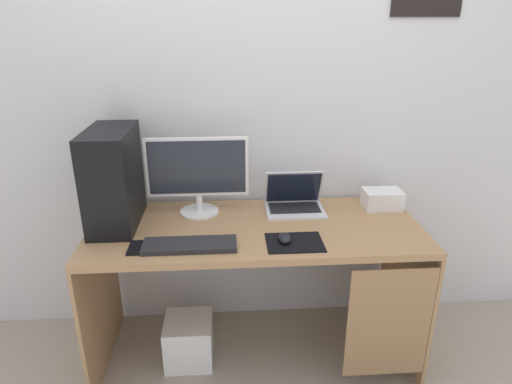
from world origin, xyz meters
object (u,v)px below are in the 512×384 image
at_px(projector, 382,199).
at_px(keyboard, 190,245).
at_px(monitor, 198,174).
at_px(cell_phone, 136,248).
at_px(pc_tower, 113,178).
at_px(mouse_left, 285,238).
at_px(subwoofer, 189,340).
at_px(laptop, 294,202).

xyz_separation_m(projector, keyboard, (-1.01, -0.38, -0.04)).
relative_size(monitor, cell_phone, 4.01).
distance_m(pc_tower, keyboard, 0.52).
xyz_separation_m(mouse_left, subwoofer, (-0.48, 0.14, -0.67)).
relative_size(pc_tower, cell_phone, 3.69).
bearing_deg(subwoofer, mouse_left, -16.33).
distance_m(pc_tower, subwoofer, 0.95).
relative_size(pc_tower, laptop, 1.55).
bearing_deg(keyboard, subwoofer, 107.94).
height_order(pc_tower, monitor, pc_tower).
bearing_deg(subwoofer, cell_phone, -139.59).
distance_m(laptop, subwoofer, 0.93).
distance_m(monitor, mouse_left, 0.58).
bearing_deg(cell_phone, keyboard, -0.95).
bearing_deg(subwoofer, pc_tower, 159.35).
relative_size(projector, mouse_left, 2.08).
bearing_deg(projector, laptop, 179.39).
height_order(keyboard, subwoofer, keyboard).
xyz_separation_m(monitor, projector, (0.99, 0.01, -0.17)).
xyz_separation_m(keyboard, cell_phone, (-0.24, 0.00, -0.01)).
distance_m(monitor, subwoofer, 0.90).
bearing_deg(projector, monitor, -179.52).
height_order(laptop, mouse_left, laptop).
distance_m(laptop, cell_phone, 0.86).
xyz_separation_m(pc_tower, mouse_left, (0.81, -0.26, -0.22)).
distance_m(monitor, keyboard, 0.43).
xyz_separation_m(pc_tower, keyboard, (0.38, -0.28, -0.23)).
bearing_deg(mouse_left, cell_phone, -178.62).
bearing_deg(keyboard, mouse_left, 2.66).
bearing_deg(mouse_left, keyboard, -177.34).
bearing_deg(keyboard, laptop, 36.27).
distance_m(mouse_left, subwoofer, 0.84).
bearing_deg(pc_tower, laptop, 6.65).
height_order(laptop, keyboard, laptop).
relative_size(projector, keyboard, 0.48).
relative_size(laptop, keyboard, 0.74).
bearing_deg(pc_tower, projector, 4.15).
xyz_separation_m(keyboard, mouse_left, (0.43, 0.02, 0.01)).
bearing_deg(cell_phone, projector, 16.95).
bearing_deg(pc_tower, mouse_left, -18.09).
distance_m(mouse_left, cell_phone, 0.67).
relative_size(laptop, subwoofer, 1.24).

